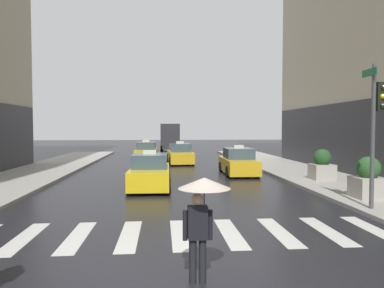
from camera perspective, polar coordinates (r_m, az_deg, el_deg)
ground_plane at (r=6.97m, az=-0.49°, el=-21.44°), size 160.00×160.00×0.00m
crosswalk_markings at (r=9.78m, az=-1.86°, el=-14.27°), size 11.30×2.80×0.01m
traffic_light_pole at (r=13.24m, az=27.51°, el=4.09°), size 0.44×0.84×4.80m
taxi_lead at (r=16.99m, az=-6.77°, el=-4.60°), size 1.98×4.56×1.80m
taxi_second at (r=21.97m, az=7.45°, el=-2.98°), size 1.99×4.57×1.80m
taxi_third at (r=28.38m, az=-1.97°, el=-1.72°), size 2.10×4.62×1.80m
taxi_fourth at (r=31.62m, az=-7.37°, el=-1.30°), size 1.97×4.56×1.80m
box_truck at (r=43.62m, az=-3.59°, el=1.25°), size 2.33×7.56×3.35m
pedestrian_with_umbrella at (r=6.52m, az=1.61°, el=-9.12°), size 0.96×0.96×1.94m
planter_near_corner at (r=15.29m, az=26.47°, el=-5.09°), size 1.10×1.10×1.60m
planter_mid_block at (r=19.79m, az=20.18°, el=-3.30°), size 1.10×1.10×1.60m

